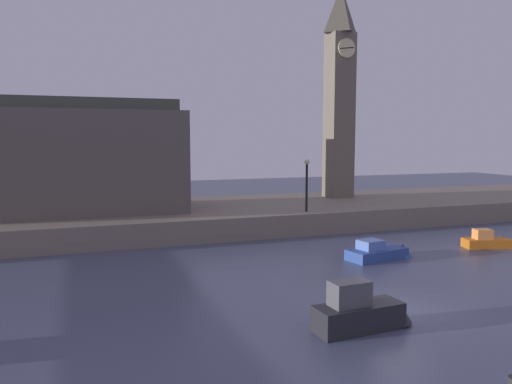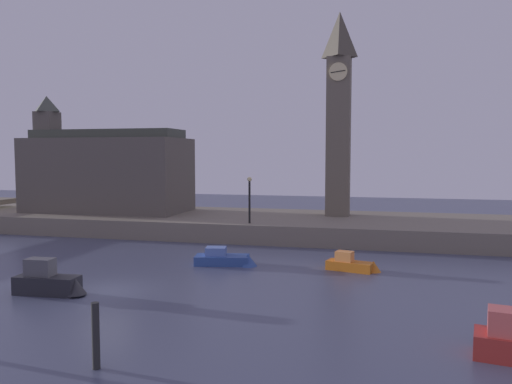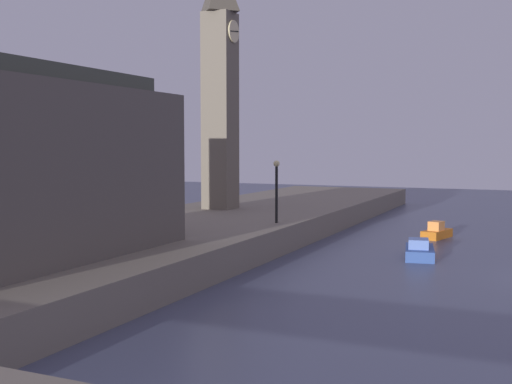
{
  "view_description": "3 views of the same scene",
  "coord_description": "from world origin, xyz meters",
  "px_view_note": "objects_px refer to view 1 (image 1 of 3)",
  "views": [
    {
      "loc": [
        -11.31,
        -15.39,
        6.47
      ],
      "look_at": [
        -0.0,
        16.02,
        2.87
      ],
      "focal_mm": 35.11,
      "sensor_mm": 36.0,
      "label": 1
    },
    {
      "loc": [
        13.14,
        -22.11,
        6.76
      ],
      "look_at": [
        4.09,
        14.36,
        3.99
      ],
      "focal_mm": 35.4,
      "sensor_mm": 36.0,
      "label": 2
    },
    {
      "loc": [
        -30.37,
        1.41,
        5.95
      ],
      "look_at": [
        2.36,
        16.04,
        3.32
      ],
      "focal_mm": 45.0,
      "sensor_mm": 36.0,
      "label": 3
    }
  ],
  "objects_px": {
    "streetlamp": "(307,178)",
    "parliament_hall": "(66,157)",
    "boat_tour_blue": "(384,252)",
    "boat_patrol_orange": "(490,241)",
    "boat_barge_dark": "(364,312)",
    "clock_tower": "(340,89)"
  },
  "relations": [
    {
      "from": "streetlamp",
      "to": "parliament_hall",
      "type": "bearing_deg",
      "value": 161.84
    },
    {
      "from": "parliament_hall",
      "to": "boat_tour_blue",
      "type": "height_order",
      "value": "parliament_hall"
    },
    {
      "from": "streetlamp",
      "to": "boat_patrol_orange",
      "type": "xyz_separation_m",
      "value": [
        8.37,
        -7.77,
        -3.39
      ]
    },
    {
      "from": "streetlamp",
      "to": "boat_barge_dark",
      "type": "xyz_separation_m",
      "value": [
        -5.68,
        -16.39,
        -3.14
      ]
    },
    {
      "from": "boat_patrol_orange",
      "to": "clock_tower",
      "type": "bearing_deg",
      "value": 98.64
    },
    {
      "from": "clock_tower",
      "to": "boat_patrol_orange",
      "type": "bearing_deg",
      "value": -81.36
    },
    {
      "from": "parliament_hall",
      "to": "boat_patrol_orange",
      "type": "relative_size",
      "value": 4.41
    },
    {
      "from": "parliament_hall",
      "to": "boat_tour_blue",
      "type": "relative_size",
      "value": 3.53
    },
    {
      "from": "clock_tower",
      "to": "streetlamp",
      "type": "bearing_deg",
      "value": -132.33
    },
    {
      "from": "parliament_hall",
      "to": "streetlamp",
      "type": "xyz_separation_m",
      "value": [
        15.27,
        -5.01,
        -1.46
      ]
    },
    {
      "from": "parliament_hall",
      "to": "boat_barge_dark",
      "type": "xyz_separation_m",
      "value": [
        9.59,
        -21.4,
        -4.61
      ]
    },
    {
      "from": "clock_tower",
      "to": "boat_tour_blue",
      "type": "relative_size",
      "value": 4.18
    },
    {
      "from": "clock_tower",
      "to": "boat_barge_dark",
      "type": "distance_m",
      "value": 27.84
    },
    {
      "from": "parliament_hall",
      "to": "boat_barge_dark",
      "type": "relative_size",
      "value": 4.0
    },
    {
      "from": "boat_barge_dark",
      "to": "boat_tour_blue",
      "type": "relative_size",
      "value": 0.88
    },
    {
      "from": "boat_patrol_orange",
      "to": "parliament_hall",
      "type": "bearing_deg",
      "value": 151.61
    },
    {
      "from": "streetlamp",
      "to": "boat_barge_dark",
      "type": "distance_m",
      "value": 17.63
    },
    {
      "from": "boat_patrol_orange",
      "to": "boat_barge_dark",
      "type": "distance_m",
      "value": 16.49
    },
    {
      "from": "boat_patrol_orange",
      "to": "boat_barge_dark",
      "type": "height_order",
      "value": "boat_barge_dark"
    },
    {
      "from": "boat_patrol_orange",
      "to": "boat_tour_blue",
      "type": "relative_size",
      "value": 0.8
    },
    {
      "from": "clock_tower",
      "to": "boat_barge_dark",
      "type": "bearing_deg",
      "value": -117.09
    },
    {
      "from": "boat_tour_blue",
      "to": "streetlamp",
      "type": "bearing_deg",
      "value": 95.58
    }
  ]
}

